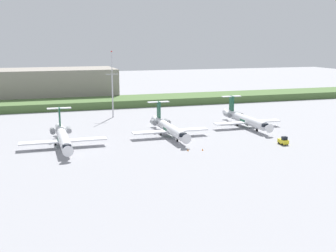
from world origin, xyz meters
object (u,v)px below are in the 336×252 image
safety_cone_mid_marker (203,150)px  antenna_mast (112,90)px  regional_jet_third (245,119)px  safety_cone_front_marker (188,150)px  regional_jet_second (169,128)px  regional_jet_nearest (63,137)px  baggage_tug (283,141)px

safety_cone_mid_marker → antenna_mast: bearing=103.0°
regional_jet_third → antenna_mast: bearing=140.9°
safety_cone_front_marker → safety_cone_mid_marker: 3.83m
regional_jet_second → safety_cone_front_marker: size_ratio=56.36×
regional_jet_second → safety_cone_front_marker: regional_jet_second is taller
safety_cone_mid_marker → regional_jet_nearest: bearing=155.3°
regional_jet_third → safety_cone_front_marker: 37.84m
antenna_mast → safety_cone_mid_marker: antenna_mast is taller
baggage_tug → safety_cone_front_marker: 27.44m
baggage_tug → regional_jet_second: bearing=143.4°
antenna_mast → baggage_tug: size_ratio=7.61×
safety_cone_front_marker → safety_cone_mid_marker: (3.74, -0.81, 0.00)m
regional_jet_second → safety_cone_mid_marker: bearing=-81.1°
regional_jet_third → safety_cone_mid_marker: 35.63m
regional_jet_third → safety_cone_mid_marker: (-25.22, -25.07, -2.26)m
antenna_mast → safety_cone_front_marker: (9.23, -55.27, -9.81)m
regional_jet_nearest → regional_jet_third: same height
baggage_tug → antenna_mast: bearing=123.0°
regional_jet_third → safety_cone_front_marker: (-28.96, -24.26, -2.26)m
antenna_mast → safety_cone_front_marker: size_ratio=44.27×
regional_jet_second → baggage_tug: size_ratio=9.69×
antenna_mast → safety_cone_front_marker: antenna_mast is taller
regional_jet_third → baggage_tug: (-1.56, -25.48, -1.53)m
regional_jet_nearest → safety_cone_front_marker: 33.84m
antenna_mast → safety_cone_front_marker: 56.89m
baggage_tug → safety_cone_front_marker: baggage_tug is taller
regional_jet_second → antenna_mast: 38.74m
regional_jet_nearest → safety_cone_mid_marker: regional_jet_nearest is taller
regional_jet_third → safety_cone_mid_marker: size_ratio=56.36×
safety_cone_front_marker → safety_cone_mid_marker: size_ratio=1.00×
safety_cone_mid_marker → regional_jet_third: bearing=44.8°
regional_jet_nearest → regional_jet_third: 60.01m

